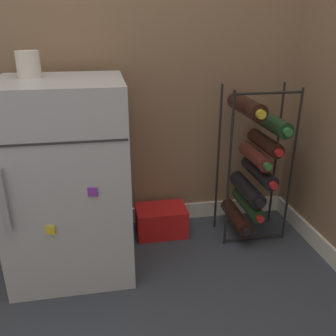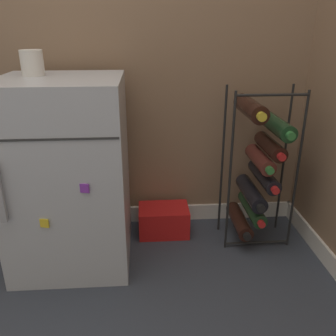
# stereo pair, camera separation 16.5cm
# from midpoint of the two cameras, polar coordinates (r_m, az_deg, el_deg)

# --- Properties ---
(ground_plane) EXTENTS (14.00, 14.00, 0.00)m
(ground_plane) POSITION_cam_midpoint_polar(r_m,az_deg,el_deg) (1.62, -0.95, -17.99)
(ground_plane) COLOR #333842
(mini_fridge) EXTENTS (0.51, 0.52, 0.85)m
(mini_fridge) POSITION_cam_midpoint_polar(r_m,az_deg,el_deg) (1.62, -12.86, -1.09)
(mini_fridge) COLOR #B7BABF
(mini_fridge) RESTS_ON ground_plane
(wine_rack) EXTENTS (0.33, 0.33, 0.78)m
(wine_rack) POSITION_cam_midpoint_polar(r_m,az_deg,el_deg) (1.81, 16.76, 0.14)
(wine_rack) COLOR black
(wine_rack) RESTS_ON ground_plane
(soda_box) EXTENTS (0.26, 0.18, 0.15)m
(soda_box) POSITION_cam_midpoint_polar(r_m,az_deg,el_deg) (1.92, 1.80, -8.41)
(soda_box) COLOR red
(soda_box) RESTS_ON ground_plane
(fridge_top_cup) EXTENTS (0.09, 0.09, 0.10)m
(fridge_top_cup) POSITION_cam_midpoint_polar(r_m,az_deg,el_deg) (1.58, -18.12, 15.72)
(fridge_top_cup) COLOR silver
(fridge_top_cup) RESTS_ON mini_fridge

